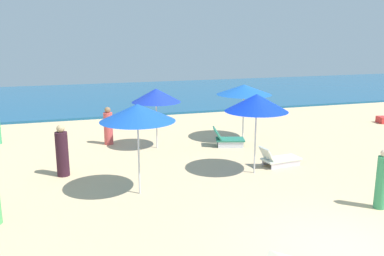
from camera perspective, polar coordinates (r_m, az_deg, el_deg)
ground_plane at (r=9.52m, az=20.43°, el=-15.60°), size 60.00×60.00×0.00m
ocean at (r=29.93m, az=-6.80°, el=4.51°), size 60.00×14.74×0.12m
umbrella_1 at (r=17.36m, az=7.16°, el=5.26°), size 2.28×2.28×2.33m
lounge_chair_1_0 at (r=16.56m, az=4.87°, el=-1.52°), size 1.37×0.98×0.76m
umbrella_2 at (r=11.28m, az=-7.50°, el=2.10°), size 2.06×2.06×2.56m
umbrella_3 at (r=13.08m, az=8.86°, el=3.44°), size 2.00×2.00×2.57m
lounge_chair_3_0 at (r=14.41m, az=11.79°, el=-4.17°), size 1.47×0.77×0.71m
umbrella_4 at (r=15.96m, az=-4.96°, el=4.49°), size 1.89×1.89×2.34m
beachgoer_3 at (r=17.03m, az=-11.42°, el=0.13°), size 0.45×0.45×1.53m
beachgoer_4 at (r=13.63m, az=-17.40°, el=-3.22°), size 0.49×0.49×1.65m
beachgoer_6 at (r=11.69m, az=24.60°, el=-6.62°), size 0.33×0.33×1.57m
cooler_box_0 at (r=22.83m, az=24.67°, el=1.02°), size 0.49×0.65×0.32m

